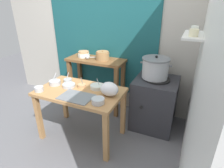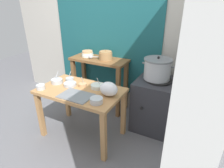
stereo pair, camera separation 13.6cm
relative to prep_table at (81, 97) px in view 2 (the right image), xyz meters
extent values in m
plane|color=slate|center=(-0.02, -0.04, -0.61)|extent=(9.00, 9.00, 0.00)
cube|color=#B2ADA3|center=(0.08, 1.06, 0.69)|extent=(4.40, 0.10, 2.60)
cube|color=#195156|center=(-0.17, 1.00, 0.74)|extent=(1.90, 0.02, 2.10)
cube|color=white|center=(1.38, 0.16, 0.69)|extent=(0.10, 3.20, 2.60)
cube|color=silver|center=(1.23, 0.36, 0.84)|extent=(0.20, 0.56, 0.02)
cylinder|color=beige|center=(1.23, 0.21, 0.89)|extent=(0.09, 0.09, 0.07)
cylinder|color=silver|center=(1.23, 0.36, 0.89)|extent=(0.07, 0.07, 0.08)
cube|color=#B27F4C|center=(0.00, 0.00, 0.09)|extent=(1.10, 0.66, 0.04)
cube|color=#B27F4C|center=(-0.50, -0.28, -0.27)|extent=(0.06, 0.06, 0.68)
cube|color=#B27F4C|center=(0.50, -0.28, -0.27)|extent=(0.06, 0.06, 0.68)
cube|color=#B27F4C|center=(-0.50, 0.28, -0.27)|extent=(0.06, 0.06, 0.68)
cube|color=#B27F4C|center=(0.50, 0.28, -0.27)|extent=(0.06, 0.06, 0.68)
cube|color=brown|center=(-0.18, 0.79, 0.27)|extent=(0.96, 0.40, 0.04)
cube|color=brown|center=(-0.61, 0.64, -0.18)|extent=(0.06, 0.06, 0.86)
cube|color=brown|center=(0.25, 0.64, -0.18)|extent=(0.06, 0.06, 0.86)
cube|color=brown|center=(-0.61, 0.94, -0.18)|extent=(0.06, 0.06, 0.86)
cube|color=brown|center=(0.25, 0.94, -0.18)|extent=(0.06, 0.06, 0.86)
cube|color=#2D2D33|center=(0.85, 0.66, -0.23)|extent=(0.60, 0.60, 0.76)
cylinder|color=black|center=(0.85, 0.66, 0.16)|extent=(0.36, 0.36, 0.02)
cylinder|color=black|center=(0.73, 0.35, -0.16)|extent=(0.04, 0.02, 0.04)
cylinder|color=#B7BABF|center=(0.81, 0.68, 0.30)|extent=(0.36, 0.36, 0.27)
cylinder|color=slate|center=(0.81, 0.68, 0.45)|extent=(0.38, 0.38, 0.02)
sphere|color=black|center=(0.81, 0.68, 0.47)|extent=(0.04, 0.04, 0.04)
cube|color=slate|center=(0.62, 0.68, 0.37)|extent=(0.04, 0.02, 0.02)
cube|color=slate|center=(1.01, 0.68, 0.37)|extent=(0.04, 0.02, 0.02)
cylinder|color=#A37A4C|center=(-0.06, 0.79, 0.35)|extent=(0.21, 0.21, 0.12)
cylinder|color=#A37A4C|center=(-0.06, 0.79, 0.42)|extent=(0.19, 0.19, 0.02)
sphere|color=#A37A4C|center=(-0.06, 0.79, 0.44)|extent=(0.02, 0.02, 0.02)
cylinder|color=silver|center=(-0.42, 0.81, 0.31)|extent=(0.20, 0.20, 0.04)
cylinder|color=silver|center=(-0.42, 0.81, 0.34)|extent=(0.19, 0.19, 0.03)
cylinder|color=tan|center=(-0.42, 0.81, 0.37)|extent=(0.17, 0.17, 0.03)
sphere|color=#B7BABF|center=(-0.30, 0.72, 0.33)|extent=(0.07, 0.07, 0.07)
cylinder|color=#B7BABF|center=(-0.16, 0.76, 0.33)|extent=(0.22, 0.08, 0.01)
cube|color=slate|center=(0.06, -0.17, 0.12)|extent=(0.40, 0.28, 0.01)
ellipsoid|color=white|center=(0.41, 0.03, 0.20)|extent=(0.23, 0.17, 0.18)
cylinder|color=tan|center=(-0.03, 0.10, 0.13)|extent=(0.11, 0.11, 0.04)
cylinder|color=#BFB28C|center=(-0.03, 0.10, 0.15)|extent=(0.09, 0.09, 0.01)
cylinder|color=#B7BABF|center=(-0.02, 0.10, 0.19)|extent=(0.04, 0.09, 0.15)
cylinder|color=#B7BABF|center=(0.37, -0.20, 0.14)|extent=(0.15, 0.15, 0.06)
cylinder|color=#BFB28C|center=(0.37, -0.20, 0.17)|extent=(0.13, 0.13, 0.01)
cylinder|color=#B7BABF|center=(-0.46, -0.23, 0.14)|extent=(0.11, 0.11, 0.06)
cylinder|color=maroon|center=(-0.46, -0.23, 0.17)|extent=(0.10, 0.10, 0.01)
cylinder|color=#B7BABF|center=(-0.41, 0.02, 0.14)|extent=(0.16, 0.16, 0.06)
cylinder|color=brown|center=(-0.41, 0.02, 0.16)|extent=(0.13, 0.13, 0.01)
cylinder|color=#B7BABF|center=(-0.43, 0.03, 0.19)|extent=(0.05, 0.09, 0.16)
cylinder|color=#B7BABF|center=(-0.20, 0.04, 0.13)|extent=(0.17, 0.17, 0.04)
cylinder|color=brown|center=(-0.20, 0.04, 0.15)|extent=(0.15, 0.15, 0.01)
cylinder|color=#B7BABF|center=(-0.30, 0.16, 0.13)|extent=(0.11, 0.11, 0.05)
cylinder|color=beige|center=(-0.30, 0.16, 0.15)|extent=(0.10, 0.10, 0.01)
cylinder|color=#B7BABF|center=(-0.32, 0.17, 0.18)|extent=(0.05, 0.06, 0.13)
cylinder|color=silver|center=(0.17, 0.14, 0.14)|extent=(0.18, 0.18, 0.05)
cylinder|color=#337238|center=(0.17, 0.14, 0.16)|extent=(0.15, 0.15, 0.01)
cylinder|color=#B7BABF|center=(0.20, 0.14, 0.19)|extent=(0.01, 0.09, 0.16)
camera|label=1|loc=(1.25, -1.81, 1.19)|focal=30.03mm
camera|label=2|loc=(1.37, -1.75, 1.19)|focal=30.03mm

